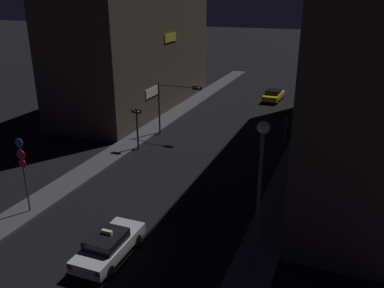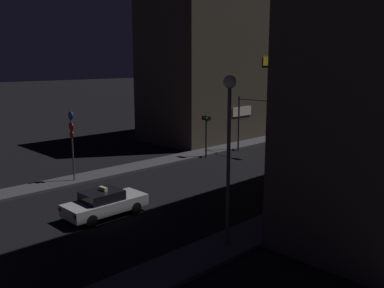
{
  "view_description": "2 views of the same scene",
  "coord_description": "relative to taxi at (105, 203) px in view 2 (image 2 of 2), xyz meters",
  "views": [
    {
      "loc": [
        10.23,
        -4.24,
        12.59
      ],
      "look_at": [
        0.17,
        21.28,
        2.21
      ],
      "focal_mm": 37.62,
      "sensor_mm": 36.0,
      "label": 1
    },
    {
      "loc": [
        18.66,
        -1.47,
        8.1
      ],
      "look_at": [
        -0.52,
        17.09,
        2.86
      ],
      "focal_mm": 39.72,
      "sensor_mm": 36.0,
      "label": 2
    }
  ],
  "objects": [
    {
      "name": "sidewalk_left",
      "position": [
        -7.19,
        19.64,
        -0.65
      ],
      "size": [
        2.14,
        63.42,
        0.17
      ],
      "primitive_type": "cube",
      "color": "#424247",
      "rests_on": "ground_plane"
    },
    {
      "name": "building_facade_left",
      "position": [
        -12.49,
        25.92,
        8.03
      ],
      "size": [
        8.53,
        23.11,
        17.53
      ],
      "color": "#473D33",
      "rests_on": "ground_plane"
    },
    {
      "name": "taxi",
      "position": [
        0.0,
        0.0,
        0.0
      ],
      "size": [
        1.84,
        4.46,
        1.62
      ],
      "color": "#B7B7BC",
      "rests_on": "ground_plane"
    },
    {
      "name": "traffic_light_overhead",
      "position": [
        -4.24,
        17.99,
        2.92
      ],
      "size": [
        4.22,
        0.42,
        5.01
      ],
      "color": "#47474C",
      "rests_on": "ground_plane"
    },
    {
      "name": "traffic_light_left_kerb",
      "position": [
        -5.87,
        13.75,
        1.89
      ],
      "size": [
        0.8,
        0.42,
        3.65
      ],
      "color": "#47474C",
      "rests_on": "ground_plane"
    },
    {
      "name": "traffic_light_right_kerb",
      "position": [
        5.67,
        18.78,
        1.68
      ],
      "size": [
        0.8,
        0.42,
        3.34
      ],
      "color": "#47474C",
      "rests_on": "ground_plane"
    },
    {
      "name": "sign_pole_left",
      "position": [
        -6.88,
        1.99,
        2.3
      ],
      "size": [
        0.62,
        0.1,
        4.67
      ],
      "color": "#47474C",
      "rests_on": "sidewalk_left"
    },
    {
      "name": "street_lamp_near_block",
      "position": [
        7.04,
        1.77,
        4.63
      ],
      "size": [
        0.55,
        0.55,
        7.36
      ],
      "color": "#47474C",
      "rests_on": "sidewalk_right"
    }
  ]
}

